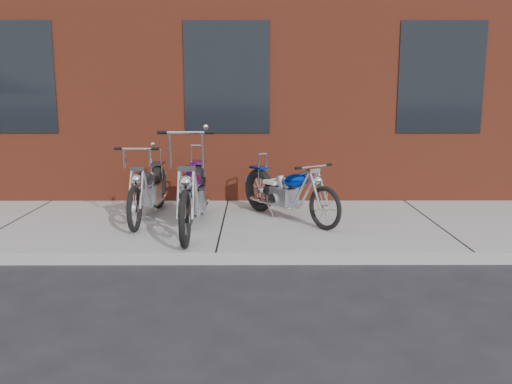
{
  "coord_description": "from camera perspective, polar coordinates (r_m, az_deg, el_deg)",
  "views": [
    {
      "loc": [
        0.45,
        -6.01,
        1.99
      ],
      "look_at": [
        0.47,
        0.8,
        0.71
      ],
      "focal_mm": 38.0,
      "sensor_mm": 36.0,
      "label": 1
    }
  ],
  "objects": [
    {
      "name": "building_brick",
      "position": [
        14.16,
        -2.1,
        18.78
      ],
      "size": [
        22.0,
        10.0,
        8.0
      ],
      "primitive_type": "cube",
      "color": "maroon",
      "rests_on": "ground"
    },
    {
      "name": "chopper_blue",
      "position": [
        7.83,
        3.33,
        -0.19
      ],
      "size": [
        1.32,
        1.72,
        0.9
      ],
      "rotation": [
        0.0,
        0.0,
        -0.93
      ],
      "color": "black",
      "rests_on": "sidewalk"
    },
    {
      "name": "sidewalk",
      "position": [
        7.77,
        -3.48,
        -3.68
      ],
      "size": [
        22.0,
        3.0,
        0.15
      ],
      "primitive_type": "cube",
      "color": "#959492",
      "rests_on": "ground"
    },
    {
      "name": "chopper_purple",
      "position": [
        7.31,
        -6.63,
        -0.5
      ],
      "size": [
        0.6,
        2.44,
        1.37
      ],
      "rotation": [
        0.0,
        0.0,
        -1.57
      ],
      "color": "black",
      "rests_on": "sidewalk"
    },
    {
      "name": "chopper_third",
      "position": [
        8.05,
        -11.25,
        0.03
      ],
      "size": [
        0.53,
        2.17,
        1.1
      ],
      "rotation": [
        0.0,
        0.0,
        -1.61
      ],
      "color": "black",
      "rests_on": "sidewalk"
    },
    {
      "name": "ground",
      "position": [
        6.35,
        -4.24,
        -7.68
      ],
      "size": [
        120.0,
        120.0,
        0.0
      ],
      "primitive_type": "plane",
      "color": "black",
      "rests_on": "ground"
    }
  ]
}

